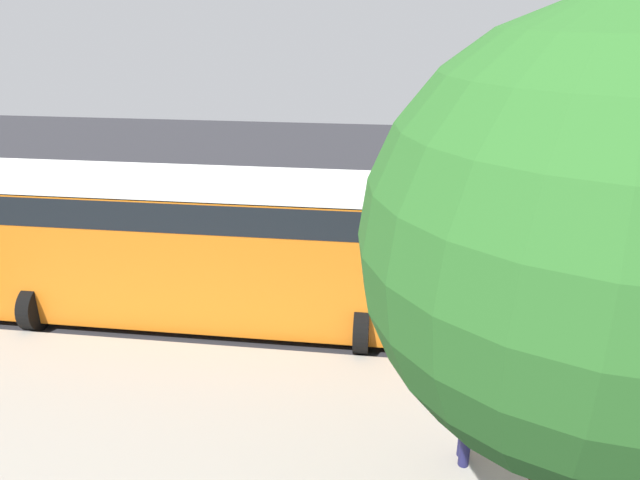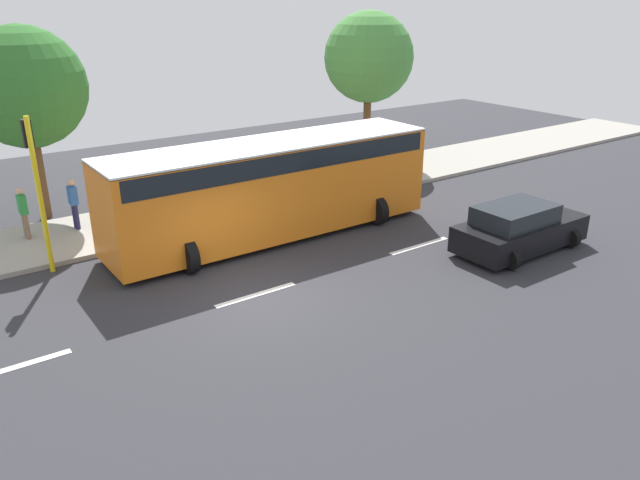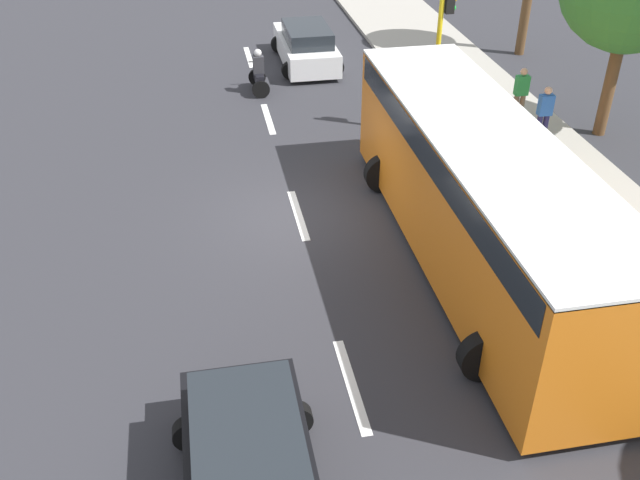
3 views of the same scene
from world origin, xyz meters
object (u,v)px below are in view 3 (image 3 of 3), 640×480
object	(u,v)px
car_white	(306,46)
pedestrian_by_tree	(521,93)
motorcycle	(259,74)
car_black	(251,480)
pedestrian_near_signal	(544,113)
city_bus	(480,190)
traffic_light_corner	(442,38)

from	to	relation	value
car_white	pedestrian_by_tree	xyz separation A→B (m)	(5.51, -6.69, 0.35)
car_white	motorcycle	xyz separation A→B (m)	(-2.07, -2.45, -0.07)
car_white	car_black	bearing A→B (deg)	-102.06
car_black	pedestrian_near_signal	xyz separation A→B (m)	(9.61, 10.81, 0.35)
pedestrian_near_signal	motorcycle	bearing A→B (deg)	142.68
motorcycle	pedestrian_by_tree	xyz separation A→B (m)	(7.58, -4.24, 0.42)
car_white	pedestrian_by_tree	size ratio (longest dim) A/B	2.68
city_bus	pedestrian_near_signal	distance (m)	6.71
traffic_light_corner	car_black	bearing A→B (deg)	-119.13
car_black	car_white	distance (m)	19.49
city_bus	traffic_light_corner	world-z (taller)	traffic_light_corner
pedestrian_near_signal	pedestrian_by_tree	xyz separation A→B (m)	(-0.03, 1.56, 0.00)
city_bus	car_black	bearing A→B (deg)	-134.68
pedestrian_near_signal	traffic_light_corner	world-z (taller)	traffic_light_corner
pedestrian_by_tree	pedestrian_near_signal	bearing A→B (deg)	-88.94
car_white	pedestrian_near_signal	xyz separation A→B (m)	(5.54, -8.25, 0.35)
car_black	motorcycle	distance (m)	16.73
car_black	pedestrian_by_tree	xyz separation A→B (m)	(9.58, 12.37, 0.35)
car_white	city_bus	world-z (taller)	city_bus
car_black	pedestrian_by_tree	bearing A→B (deg)	52.24
pedestrian_by_tree	motorcycle	bearing A→B (deg)	150.78
car_white	traffic_light_corner	xyz separation A→B (m)	(2.79, -6.75, 2.22)
pedestrian_near_signal	traffic_light_corner	bearing A→B (deg)	151.51
car_black	car_white	xyz separation A→B (m)	(4.07, 19.06, 0.00)
pedestrian_near_signal	pedestrian_by_tree	world-z (taller)	same
pedestrian_near_signal	pedestrian_by_tree	bearing A→B (deg)	91.06
pedestrian_near_signal	traffic_light_corner	xyz separation A→B (m)	(-2.75, 1.49, 1.87)
car_black	car_white	bearing A→B (deg)	77.94
city_bus	traffic_light_corner	size ratio (longest dim) A/B	2.44
car_black	car_white	world-z (taller)	same
pedestrian_by_tree	city_bus	bearing A→B (deg)	-120.94
traffic_light_corner	motorcycle	bearing A→B (deg)	138.43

